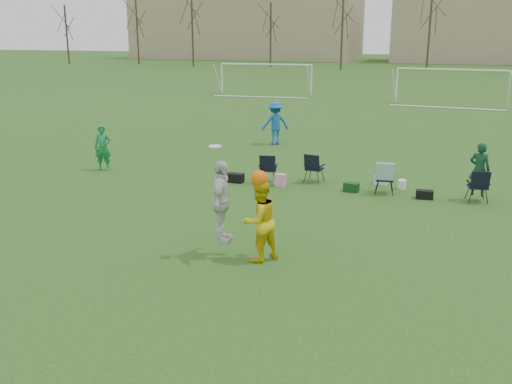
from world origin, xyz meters
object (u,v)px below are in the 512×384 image
at_px(center_contest, 243,212).
at_px(goal_mid, 452,77).
at_px(fielder_blue, 275,123).
at_px(fielder_green_near, 103,148).
at_px(goal_left, 266,71).

xyz_separation_m(center_contest, goal_mid, (3.48, 30.56, 0.84)).
distance_m(fielder_blue, goal_mid, 18.95).
bearing_deg(fielder_green_near, center_contest, -59.08).
relative_size(fielder_green_near, fielder_blue, 0.86).
distance_m(center_contest, goal_left, 34.23).
distance_m(fielder_blue, goal_left, 20.88).
height_order(center_contest, goal_left, center_contest).
xyz_separation_m(fielder_blue, goal_left, (-7.09, 19.62, 0.97)).
distance_m(fielder_blue, center_contest, 13.39).
relative_size(fielder_blue, goal_left, 0.26).
distance_m(goal_left, goal_mid, 14.14).
bearing_deg(center_contest, goal_left, 107.91).
height_order(fielder_blue, goal_mid, goal_mid).
bearing_deg(goal_left, goal_mid, -13.13).
bearing_deg(center_contest, fielder_green_near, 141.51).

